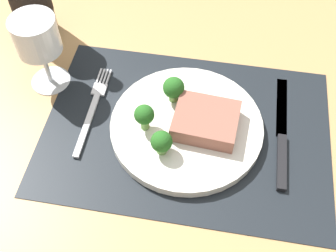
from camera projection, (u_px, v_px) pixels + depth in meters
ground_plane at (186, 135)px, 70.69cm from camera, size 140.00×110.00×3.00cm
placemat at (186, 130)px, 69.35cm from camera, size 47.06×33.07×0.30cm
plate at (186, 126)px, 68.58cm from camera, size 25.02×25.02×1.60cm
steak at (206, 121)px, 66.45cm from camera, size 10.69×9.29×2.91cm
broccoli_back_left at (144, 116)px, 65.02cm from camera, size 3.23×3.23×4.95cm
broccoli_front_edge at (162, 142)px, 62.80cm from camera, size 3.37×3.37×4.37cm
broccoli_center at (174, 88)px, 68.62cm from camera, size 3.60×3.60×4.81cm
fork at (93, 109)px, 71.46cm from camera, size 2.40×19.20×0.50cm
knife at (282, 139)px, 67.75cm from camera, size 1.80×23.00×0.80cm
wine_glass at (37, 39)px, 67.73cm from camera, size 7.51×7.51×14.03cm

